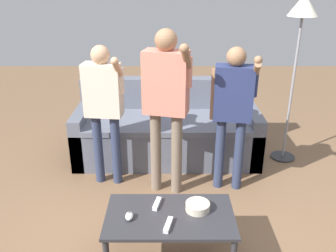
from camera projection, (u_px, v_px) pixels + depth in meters
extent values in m
plane|color=brown|center=(190.00, 238.00, 2.99)|extent=(12.00, 12.00, 0.00)
cube|color=slate|center=(167.00, 139.00, 4.27)|extent=(2.09, 0.88, 0.44)
cube|color=slate|center=(167.00, 122.00, 4.11)|extent=(1.81, 0.76, 0.06)
cube|color=slate|center=(167.00, 95.00, 4.43)|extent=(2.09, 0.18, 0.43)
cube|color=slate|center=(84.00, 132.00, 4.24)|extent=(0.14, 0.88, 0.60)
cube|color=slate|center=(250.00, 132.00, 4.24)|extent=(0.14, 0.88, 0.60)
cube|color=#2D2D33|center=(170.00, 216.00, 2.60)|extent=(0.93, 0.53, 0.03)
cylinder|color=#2D2D33|center=(116.00, 220.00, 2.90)|extent=(0.04, 0.04, 0.40)
cylinder|color=#2D2D33|center=(223.00, 220.00, 2.90)|extent=(0.04, 0.04, 0.40)
cylinder|color=beige|center=(198.00, 206.00, 2.64)|extent=(0.18, 0.18, 0.06)
ellipsoid|color=white|center=(129.00, 216.00, 2.55)|extent=(0.06, 0.09, 0.05)
cylinder|color=#4C4C51|center=(129.00, 212.00, 2.55)|extent=(0.02, 0.02, 0.01)
cylinder|color=#2D2D33|center=(282.00, 157.00, 4.30)|extent=(0.28, 0.28, 0.02)
cylinder|color=gray|center=(291.00, 92.00, 3.98)|extent=(0.03, 0.03, 1.61)
cone|color=silver|center=(304.00, 5.00, 3.62)|extent=(0.31, 0.31, 0.22)
cylinder|color=#2D3856|center=(98.00, 149.00, 3.69)|extent=(0.09, 0.09, 0.75)
cylinder|color=#2D3856|center=(116.00, 150.00, 3.66)|extent=(0.09, 0.09, 0.75)
cube|color=beige|center=(103.00, 90.00, 3.43)|extent=(0.38, 0.23, 0.52)
sphere|color=tan|center=(100.00, 55.00, 3.29)|extent=(0.18, 0.18, 0.18)
cylinder|color=tan|center=(85.00, 92.00, 3.46)|extent=(0.07, 0.07, 0.49)
cylinder|color=beige|center=(120.00, 81.00, 3.37)|extent=(0.07, 0.07, 0.24)
cylinder|color=tan|center=(117.00, 69.00, 3.24)|extent=(0.08, 0.22, 0.21)
sphere|color=tan|center=(114.00, 61.00, 3.13)|extent=(0.07, 0.07, 0.07)
cylinder|color=#756656|center=(156.00, 152.00, 3.53)|extent=(0.10, 0.10, 0.84)
cylinder|color=#756656|center=(177.00, 154.00, 3.48)|extent=(0.10, 0.10, 0.84)
cube|color=#DB7F6B|center=(166.00, 83.00, 3.23)|extent=(0.44, 0.30, 0.58)
sphere|color=#936B4C|center=(166.00, 40.00, 3.08)|extent=(0.20, 0.20, 0.20)
cylinder|color=#936B4C|center=(145.00, 84.00, 3.28)|extent=(0.07, 0.07, 0.55)
cylinder|color=#DB7F6B|center=(188.00, 72.00, 3.14)|extent=(0.07, 0.07, 0.27)
cylinder|color=#936B4C|center=(186.00, 58.00, 3.00)|extent=(0.12, 0.24, 0.24)
sphere|color=#936B4C|center=(184.00, 49.00, 2.87)|extent=(0.08, 0.08, 0.08)
cylinder|color=#2D3856|center=(219.00, 153.00, 3.59)|extent=(0.09, 0.09, 0.75)
cylinder|color=#2D3856|center=(239.00, 155.00, 3.56)|extent=(0.09, 0.09, 0.75)
cube|color=navy|center=(234.00, 93.00, 3.33)|extent=(0.38, 0.24, 0.52)
sphere|color=#936B4C|center=(236.00, 57.00, 3.19)|extent=(0.18, 0.18, 0.18)
cylinder|color=#936B4C|center=(214.00, 95.00, 3.36)|extent=(0.07, 0.07, 0.49)
cylinder|color=navy|center=(254.00, 84.00, 3.26)|extent=(0.07, 0.07, 0.24)
cylinder|color=#936B4C|center=(256.00, 70.00, 3.14)|extent=(0.09, 0.24, 0.19)
sphere|color=#936B4C|center=(258.00, 60.00, 3.04)|extent=(0.07, 0.07, 0.07)
cube|color=white|center=(168.00, 225.00, 2.47)|extent=(0.07, 0.16, 0.03)
cylinder|color=silver|center=(169.00, 220.00, 2.49)|extent=(0.01, 0.01, 0.00)
cube|color=silver|center=(166.00, 227.00, 2.42)|extent=(0.02, 0.02, 0.00)
cube|color=white|center=(157.00, 204.00, 2.70)|extent=(0.07, 0.15, 0.03)
cylinder|color=silver|center=(158.00, 200.00, 2.71)|extent=(0.01, 0.01, 0.00)
cube|color=silver|center=(155.00, 205.00, 2.65)|extent=(0.02, 0.02, 0.00)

